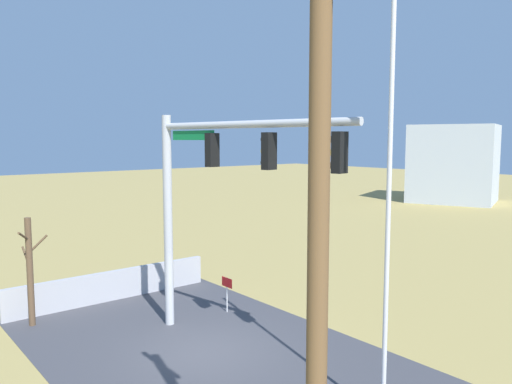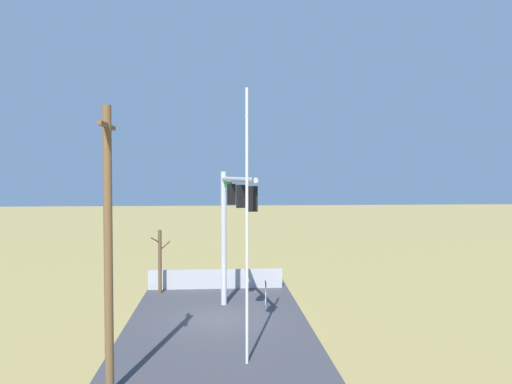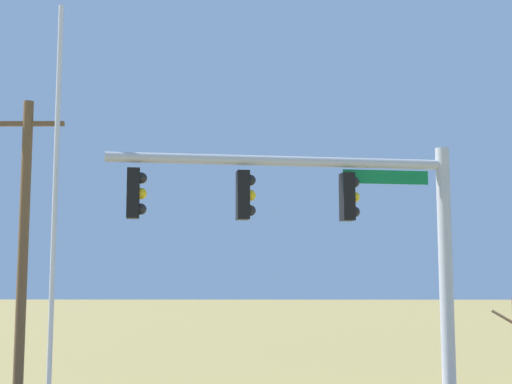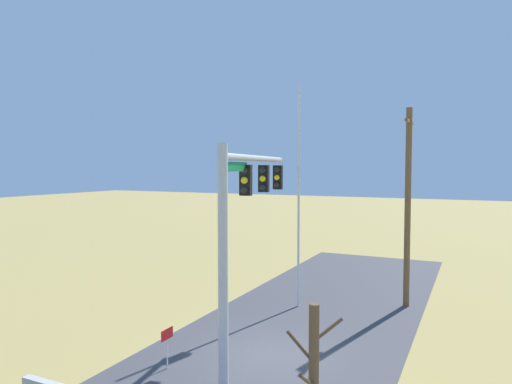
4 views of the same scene
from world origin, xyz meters
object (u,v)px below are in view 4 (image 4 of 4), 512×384
Objects in this scene: signal_mast at (246,208)px; open_sign at (167,339)px; flagpole at (299,197)px; utility_pole at (408,204)px.

signal_mast is 5.66× the size of open_sign.
signal_mast reaches higher than open_sign.
flagpole reaches higher than open_sign.
utility_pole reaches higher than open_sign.
flagpole reaches higher than utility_pole.
utility_pole is 11.67m from open_sign.
utility_pole reaches higher than signal_mast.
flagpole is 1.11× the size of utility_pole.
signal_mast is at bearing -26.02° from utility_pole.
signal_mast is at bearing 135.04° from open_sign.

